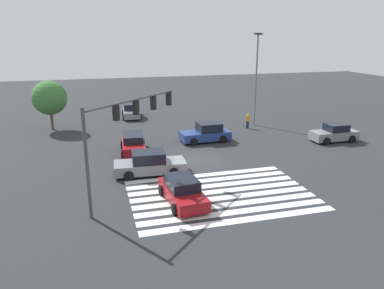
{
  "coord_description": "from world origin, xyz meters",
  "views": [
    {
      "loc": [
        -7.15,
        -26.03,
        9.32
      ],
      "look_at": [
        0.0,
        0.0,
        1.25
      ],
      "focal_mm": 35.0,
      "sensor_mm": 36.0,
      "label": 1
    }
  ],
  "objects": [
    {
      "name": "car_0",
      "position": [
        -3.56,
        -1.97,
        0.72
      ],
      "size": [
        4.95,
        2.39,
        1.59
      ],
      "rotation": [
        0.0,
        0.0,
        -0.06
      ],
      "color": "gray",
      "rests_on": "ground_plane"
    },
    {
      "name": "pedestrian",
      "position": [
        8.09,
        8.12,
        0.85
      ],
      "size": [
        0.41,
        0.41,
        1.54
      ],
      "rotation": [
        0.0,
        0.0,
        -2.35
      ],
      "color": "#232842",
      "rests_on": "ground_plane"
    },
    {
      "name": "traffic_signal_mast",
      "position": [
        -5.31,
        -5.31,
        4.55
      ],
      "size": [
        5.78,
        5.78,
        5.9
      ],
      "rotation": [
        0.0,
        0.0,
        0.79
      ],
      "color": "#47474C",
      "rests_on": "ground_plane"
    },
    {
      "name": "car_3",
      "position": [
        13.68,
        1.73,
        0.71
      ],
      "size": [
        4.14,
        2.0,
        1.58
      ],
      "rotation": [
        0.0,
        0.0,
        3.14
      ],
      "color": "gray",
      "rests_on": "ground_plane"
    },
    {
      "name": "street_light_pole_a",
      "position": [
        9.34,
        9.3,
        5.49
      ],
      "size": [
        0.8,
        0.36,
        9.34
      ],
      "color": "slate",
      "rests_on": "ground_plane"
    },
    {
      "name": "car_1",
      "position": [
        2.6,
        4.72,
        0.75
      ],
      "size": [
        4.47,
        2.34,
        1.67
      ],
      "rotation": [
        0.0,
        0.0,
        3.19
      ],
      "color": "navy",
      "rests_on": "ground_plane"
    },
    {
      "name": "car_5",
      "position": [
        -4.08,
        3.12,
        0.74
      ],
      "size": [
        2.24,
        4.46,
        1.52
      ],
      "rotation": [
        0.0,
        0.0,
        -1.65
      ],
      "color": "maroon",
      "rests_on": "ground_plane"
    },
    {
      "name": "car_2",
      "position": [
        -2.71,
        16.46,
        0.71
      ],
      "size": [
        2.28,
        4.38,
        1.57
      ],
      "rotation": [
        0.0,
        0.0,
        -1.64
      ],
      "color": "gray",
      "rests_on": "ground_plane"
    },
    {
      "name": "crosswalk_markings",
      "position": [
        0.0,
        -6.56,
        0.0
      ],
      "size": [
        10.8,
        7.25,
        0.01
      ],
      "rotation": [
        0.0,
        0.0,
        1.57
      ],
      "color": "silver",
      "rests_on": "ground_plane"
    },
    {
      "name": "car_4",
      "position": [
        -2.47,
        -6.91,
        0.67
      ],
      "size": [
        2.27,
        4.39,
        1.43
      ],
      "rotation": [
        0.0,
        0.0,
        -1.49
      ],
      "color": "maroon",
      "rests_on": "ground_plane"
    },
    {
      "name": "ground_plane",
      "position": [
        0.0,
        0.0,
        0.0
      ],
      "size": [
        113.23,
        113.23,
        0.0
      ],
      "primitive_type": "plane",
      "color": "#2B2D30"
    },
    {
      "name": "tree_corner_b",
      "position": [
        -10.99,
        12.79,
        3.22
      ],
      "size": [
        3.36,
        3.36,
        4.91
      ],
      "color": "brown",
      "rests_on": "ground_plane"
    }
  ]
}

